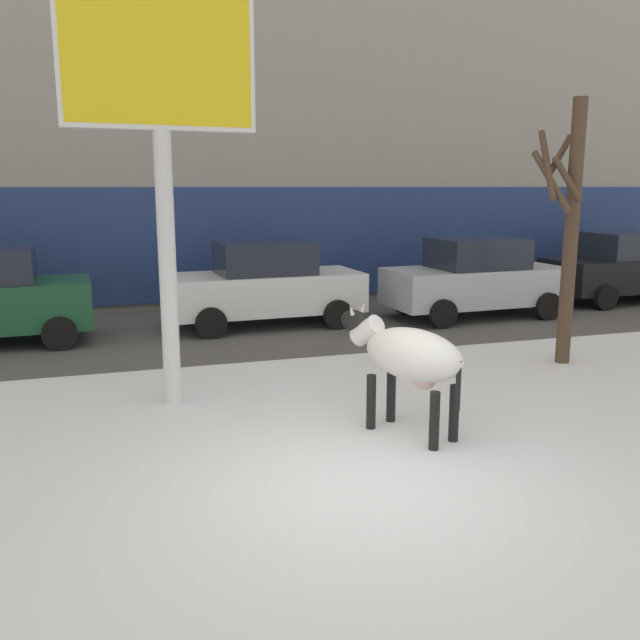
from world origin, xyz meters
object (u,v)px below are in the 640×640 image
(cow_holstein, at_px, (410,355))
(car_black_sedan, at_px, (624,268))
(pedestrian_near_billboard, at_px, (408,264))
(car_silver_sedan, at_px, (476,279))
(car_white_sedan, at_px, (265,285))
(billboard, at_px, (159,84))
(bare_tree_right_lot, at_px, (568,224))

(cow_holstein, distance_m, car_black_sedan, 12.01)
(pedestrian_near_billboard, bearing_deg, car_silver_sedan, -86.86)
(car_white_sedan, xyz_separation_m, pedestrian_near_billboard, (4.74, 2.86, -0.03))
(car_white_sedan, relative_size, car_black_sedan, 1.00)
(billboard, bearing_deg, cow_holstein, -37.98)
(cow_holstein, relative_size, car_white_sedan, 0.44)
(billboard, height_order, car_silver_sedan, billboard)
(car_silver_sedan, relative_size, bare_tree_right_lot, 0.96)
(cow_holstein, height_order, car_white_sedan, car_white_sedan)
(billboard, relative_size, bare_tree_right_lot, 1.25)
(cow_holstein, xyz_separation_m, car_black_sedan, (9.58, 7.24, -0.09))
(cow_holstein, height_order, car_black_sedan, car_black_sedan)
(billboard, xyz_separation_m, car_white_sedan, (2.46, 4.91, -3.41))
(cow_holstein, relative_size, car_silver_sedan, 0.44)
(car_white_sedan, bearing_deg, pedestrian_near_billboard, 31.11)
(car_silver_sedan, xyz_separation_m, car_black_sedan, (4.87, 0.74, 0.00))
(car_silver_sedan, xyz_separation_m, pedestrian_near_billboard, (-0.18, 3.36, -0.03))
(billboard, relative_size, pedestrian_near_billboard, 3.21)
(car_silver_sedan, bearing_deg, pedestrian_near_billboard, 93.14)
(cow_holstein, distance_m, car_white_sedan, 7.01)
(cow_holstein, relative_size, bare_tree_right_lot, 0.42)
(billboard, distance_m, car_white_sedan, 6.47)
(cow_holstein, distance_m, bare_tree_right_lot, 4.83)
(cow_holstein, height_order, car_silver_sedan, car_silver_sedan)
(car_silver_sedan, bearing_deg, car_black_sedan, 8.67)
(car_silver_sedan, height_order, bare_tree_right_lot, bare_tree_right_lot)
(car_black_sedan, bearing_deg, pedestrian_near_billboard, 152.63)
(car_white_sedan, bearing_deg, bare_tree_right_lot, -47.91)
(pedestrian_near_billboard, bearing_deg, car_white_sedan, -148.89)
(pedestrian_near_billboard, distance_m, bare_tree_right_lot, 7.67)
(bare_tree_right_lot, bearing_deg, car_black_sedan, 41.04)
(billboard, relative_size, car_black_sedan, 1.30)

